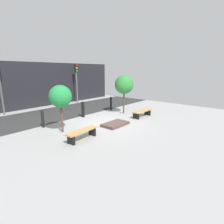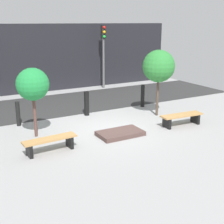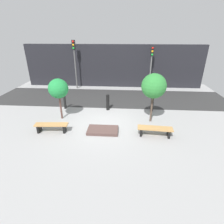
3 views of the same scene
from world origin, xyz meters
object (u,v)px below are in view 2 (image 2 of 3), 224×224
(bench_left, at_px, (50,142))
(bollard_left, at_px, (87,103))
(bollard_center, at_px, (143,96))
(planter_bed, at_px, (120,133))
(tree_behind_left_bench, at_px, (33,85))
(bollard_far_left, at_px, (18,114))
(traffic_light_mid_west, at_px, (104,45))
(bench_right, at_px, (181,117))
(tree_behind_right_bench, at_px, (159,66))

(bench_left, distance_m, bollard_left, 4.03)
(bollard_left, height_order, bollard_center, bollard_center)
(planter_bed, distance_m, tree_behind_left_bench, 3.46)
(tree_behind_left_bench, bearing_deg, bollard_far_left, 100.07)
(traffic_light_mid_west, bearing_deg, bench_right, -94.84)
(bench_right, relative_size, tree_behind_left_bench, 0.72)
(traffic_light_mid_west, bearing_deg, planter_bed, -113.56)
(bollard_far_left, relative_size, traffic_light_mid_west, 0.26)
(tree_behind_left_bench, relative_size, bollard_left, 2.32)
(bollard_center, bearing_deg, tree_behind_right_bench, -100.07)
(bollard_far_left, bearing_deg, bollard_center, 0.00)
(bollard_left, bearing_deg, tree_behind_left_bench, -150.84)
(planter_bed, relative_size, tree_behind_left_bench, 0.66)
(bollard_left, bearing_deg, tree_behind_right_bench, -29.16)
(tree_behind_right_bench, xyz_separation_m, bollard_left, (-2.64, 1.47, -1.59))
(bollard_left, bearing_deg, bollard_far_left, 180.00)
(bench_right, relative_size, bollard_far_left, 1.82)
(bench_right, xyz_separation_m, tree_behind_right_bench, (0.00, 1.57, 1.79))
(planter_bed, height_order, traffic_light_mid_west, traffic_light_mid_west)
(bench_left, relative_size, traffic_light_mid_west, 0.46)
(bench_left, height_order, tree_behind_left_bench, tree_behind_left_bench)
(bench_left, bearing_deg, traffic_light_mid_west, 48.66)
(bench_left, height_order, bench_right, bench_left)
(planter_bed, bearing_deg, bench_left, -175.67)
(planter_bed, xyz_separation_m, tree_behind_right_bench, (2.64, 1.37, 2.04))
(bollard_left, distance_m, traffic_light_mid_west, 6.10)
(planter_bed, bearing_deg, tree_behind_left_bench, 152.55)
(bench_right, distance_m, tree_behind_right_bench, 2.38)
(tree_behind_right_bench, xyz_separation_m, bollard_center, (0.26, 1.47, -1.58))
(planter_bed, bearing_deg, bollard_center, 44.43)
(traffic_light_mid_west, bearing_deg, bollard_center, -94.79)
(bench_right, distance_m, tree_behind_left_bench, 5.71)
(tree_behind_right_bench, distance_m, bollard_left, 3.41)
(tree_behind_right_bench, bearing_deg, bench_left, -163.42)
(tree_behind_left_bench, bearing_deg, traffic_light_mid_west, 46.19)
(bench_left, bearing_deg, bollard_far_left, 90.98)
(tree_behind_left_bench, bearing_deg, tree_behind_right_bench, -0.00)
(bench_right, bearing_deg, traffic_light_mid_west, 89.09)
(bench_right, xyz_separation_m, tree_behind_left_bench, (-5.28, 1.57, 1.53))
(bollard_far_left, height_order, bollard_left, bollard_left)
(bench_left, height_order, bollard_far_left, bollard_far_left)
(bollard_far_left, xyz_separation_m, traffic_light_mid_west, (6.20, 4.71, 2.07))
(tree_behind_left_bench, distance_m, bollard_far_left, 2.03)
(bench_right, height_order, planter_bed, bench_right)
(planter_bed, bearing_deg, traffic_light_mid_west, 66.44)
(bench_left, distance_m, bollard_center, 6.32)
(bollard_center, xyz_separation_m, traffic_light_mid_west, (0.39, 4.71, 2.02))
(bench_left, bearing_deg, bench_right, -3.93)
(bollard_left, xyz_separation_m, bollard_center, (2.90, 0.00, 0.01))
(bench_right, xyz_separation_m, bollard_far_left, (-5.54, 3.04, 0.16))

